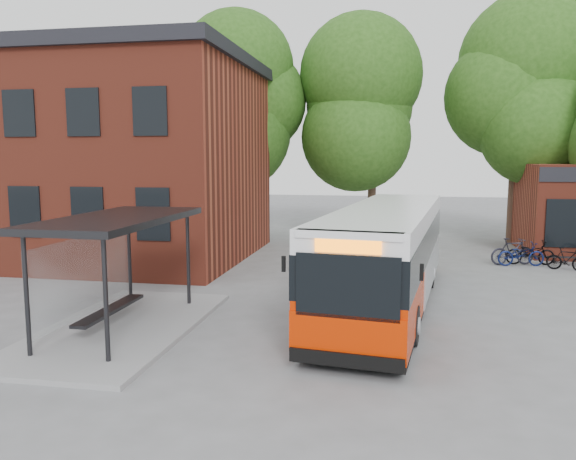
% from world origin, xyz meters
% --- Properties ---
extents(ground, '(100.00, 100.00, 0.00)m').
position_xyz_m(ground, '(0.00, 0.00, 0.00)').
color(ground, slate).
extents(station_building, '(18.40, 10.40, 8.50)m').
position_xyz_m(station_building, '(-13.00, 9.00, 4.25)').
color(station_building, maroon).
rests_on(station_building, ground).
extents(bus_shelter, '(3.60, 7.00, 2.90)m').
position_xyz_m(bus_shelter, '(-4.50, -1.00, 1.45)').
color(bus_shelter, black).
rests_on(bus_shelter, ground).
extents(bike_rail, '(5.20, 0.10, 0.38)m').
position_xyz_m(bike_rail, '(9.28, 10.00, 0.19)').
color(bike_rail, black).
rests_on(bike_rail, ground).
extents(tree_0, '(7.92, 7.92, 11.00)m').
position_xyz_m(tree_0, '(-6.00, 16.00, 5.50)').
color(tree_0, '#234A13').
rests_on(tree_0, ground).
extents(tree_1, '(7.92, 7.92, 10.40)m').
position_xyz_m(tree_1, '(1.00, 17.00, 5.20)').
color(tree_1, '#234A13').
rests_on(tree_1, ground).
extents(tree_2, '(7.92, 7.92, 11.00)m').
position_xyz_m(tree_2, '(8.00, 16.00, 5.50)').
color(tree_2, '#234A13').
rests_on(tree_2, ground).
extents(city_bus, '(3.83, 11.59, 2.89)m').
position_xyz_m(city_bus, '(1.98, 2.54, 1.45)').
color(city_bus, red).
rests_on(city_bus, ground).
extents(bicycle_0, '(1.90, 0.92, 0.96)m').
position_xyz_m(bicycle_0, '(7.17, 9.66, 0.48)').
color(bicycle_0, '#0E184A').
rests_on(bicycle_0, ground).
extents(bicycle_1, '(1.89, 1.05, 1.09)m').
position_xyz_m(bicycle_1, '(6.88, 9.84, 0.55)').
color(bicycle_1, '#22222D').
rests_on(bicycle_1, ground).
extents(bicycle_2, '(1.91, 0.73, 0.99)m').
position_xyz_m(bicycle_2, '(7.59, 10.00, 0.49)').
color(bicycle_2, black).
rests_on(bicycle_2, ground).
extents(bicycle_3, '(1.52, 0.99, 0.89)m').
position_xyz_m(bicycle_3, '(8.70, 9.00, 0.44)').
color(bicycle_3, black).
rests_on(bicycle_3, ground).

